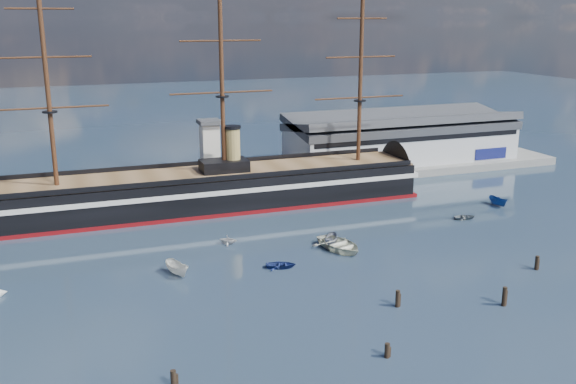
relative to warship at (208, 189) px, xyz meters
name	(u,v)px	position (x,y,z in m)	size (l,w,h in m)	color
ground	(238,235)	(0.87, -20.00, -4.04)	(600.00, 600.00, 0.00)	#253946
quay	(236,186)	(10.87, 16.00, -4.04)	(180.00, 18.00, 2.00)	slate
warehouse	(401,138)	(58.87, 20.00, 3.95)	(63.00, 21.00, 11.60)	#B7BABC
quay_tower	(210,151)	(3.87, 13.00, 5.72)	(5.00, 5.00, 15.00)	silver
warship	(208,189)	(0.00, 0.00, 0.00)	(112.98, 17.41, 53.94)	black
motorboat_a	(178,276)	(-13.64, -35.30, -4.04)	(6.91, 2.53, 2.77)	white
motorboat_b	(281,268)	(2.87, -37.97, -4.04)	(3.08, 1.23, 1.44)	navy
motorboat_c	(331,246)	(14.91, -31.30, -4.04)	(6.10, 2.24, 2.44)	slate
motorboat_d	(228,244)	(-2.20, -23.95, -4.04)	(5.22, 2.26, 1.91)	silver
motorboat_e	(465,219)	(46.93, -26.45, -4.04)	(2.79, 1.11, 1.30)	slate
motorboat_f	(498,206)	(59.37, -20.98, -4.04)	(6.15, 2.25, 2.46)	navy
motorboat_g	(339,250)	(15.38, -33.82, -4.04)	(6.29, 2.51, 2.93)	beige
piling_near_mid	(387,357)	(5.05, -69.52, -4.04)	(0.64, 0.64, 2.57)	black
piling_near_right	(503,306)	(27.68, -62.65, -4.04)	(0.64, 0.64, 3.58)	black
piling_far_right	(536,270)	(41.56, -53.38, -4.04)	(0.64, 0.64, 3.07)	black
piling_extra	(397,307)	(13.34, -57.60, -4.04)	(0.64, 0.64, 3.20)	black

